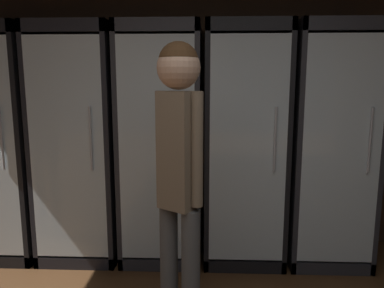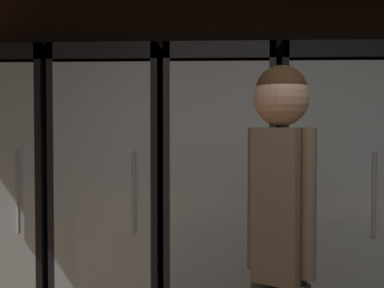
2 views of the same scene
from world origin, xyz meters
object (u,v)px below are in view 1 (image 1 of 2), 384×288
object	(u,v)px
cooler_left	(82,146)
shopper_far	(179,162)
cooler_far_right	(326,148)
cooler_center	(162,146)
cooler_right	(243,147)
cooler_far_left	(4,145)

from	to	relation	value
cooler_left	shopper_far	world-z (taller)	cooler_left
cooler_left	shopper_far	xyz separation A→B (m)	(0.95, -1.20, 0.12)
cooler_far_right	shopper_far	size ratio (longest dim) A/B	1.15
cooler_left	cooler_center	size ratio (longest dim) A/B	1.00
cooler_center	cooler_far_right	bearing A→B (deg)	0.01
cooler_right	cooler_far_left	bearing A→B (deg)	-179.97
cooler_left	cooler_center	distance (m)	0.71
cooler_right	cooler_far_right	distance (m)	0.71
cooler_center	cooler_far_right	size ratio (longest dim) A/B	1.00
cooler_left	cooler_far_right	distance (m)	2.12
cooler_far_left	shopper_far	size ratio (longest dim) A/B	1.15
cooler_far_left	cooler_left	world-z (taller)	same
cooler_far_right	shopper_far	distance (m)	1.68
cooler_center	cooler_right	distance (m)	0.71
cooler_left	cooler_far_right	bearing A→B (deg)	-0.01
cooler_far_right	cooler_far_left	bearing A→B (deg)	-179.99
shopper_far	cooler_far_left	bearing A→B (deg)	144.17
cooler_far_left	cooler_center	world-z (taller)	same
cooler_far_right	shopper_far	world-z (taller)	cooler_far_right
cooler_center	shopper_far	size ratio (longest dim) A/B	1.15
cooler_right	shopper_far	distance (m)	1.29
cooler_right	cooler_center	bearing A→B (deg)	-179.96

